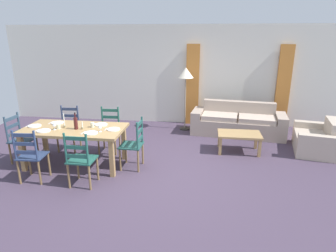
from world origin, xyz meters
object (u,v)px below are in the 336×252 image
coffee_cup_secondary (58,126)px  armchair_upholstered (318,141)px  dining_chair_near_left (31,155)px  dining_chair_far_right (109,130)px  coffee_table (239,136)px  coffee_cup_primary (92,125)px  dining_chair_far_left (69,128)px  wine_glass_near_right (100,126)px  couch (238,123)px  standing_lamp (186,77)px  dining_chair_head_west (20,138)px  wine_glass_near_left (54,124)px  dining_chair_head_east (134,144)px  wine_bottle (76,123)px  dining_chair_near_right (81,159)px  dining_table (74,132)px

coffee_cup_secondary → armchair_upholstered: bearing=15.3°
dining_chair_near_left → coffee_cup_secondary: (0.20, 0.65, 0.32)m
dining_chair_far_right → coffee_table: 2.78m
dining_chair_near_left → coffee_cup_primary: size_ratio=10.67×
dining_chair_near_left → dining_chair_far_left: 1.48m
dining_chair_far_right → coffee_table: bearing=6.5°
wine_glass_near_right → coffee_cup_secondary: wine_glass_near_right is taller
couch → standing_lamp: size_ratio=1.44×
dining_chair_head_west → couch: size_ratio=0.41×
wine_glass_near_left → coffee_cup_secondary: size_ratio=1.79×
wine_glass_near_right → couch: wine_glass_near_right is taller
dining_chair_far_right → dining_chair_head_west: size_ratio=1.00×
dining_chair_head_west → dining_chair_head_east: same height
dining_chair_far_right → standing_lamp: standing_lamp is taller
dining_chair_far_left → wine_bottle: wine_bottle is taller
wine_bottle → dining_chair_near_left: bearing=-128.4°
dining_chair_head_west → coffee_cup_secondary: (0.89, -0.10, 0.32)m
dining_chair_head_west → standing_lamp: standing_lamp is taller
dining_chair_near_right → coffee_table: 3.30m
wine_glass_near_right → dining_chair_near_left: bearing=-150.4°
dining_table → wine_glass_near_right: (0.58, -0.14, 0.20)m
coffee_cup_primary → coffee_cup_secondary: same height
coffee_cup_primary → dining_chair_near_left: bearing=-134.0°
couch → wine_glass_near_right: bearing=-137.8°
coffee_table → dining_chair_far_right: bearing=-173.5°
dining_table → dining_chair_head_west: size_ratio=1.98×
coffee_cup_primary → coffee_table: bearing=19.2°
wine_glass_near_left → coffee_table: bearing=19.5°
dining_chair_head_west → coffee_cup_primary: (1.49, 0.07, 0.32)m
dining_chair_head_west → armchair_upholstered: dining_chair_head_west is taller
wine_glass_near_left → dining_chair_head_west: bearing=169.0°
coffee_cup_primary → dining_chair_head_west: bearing=-177.2°
dining_chair_near_left → couch: dining_chair_near_left is taller
dining_chair_head_east → standing_lamp: (0.77, 2.46, 0.93)m
dining_chair_near_left → dining_chair_near_right: same height
coffee_cup_primary → couch: size_ratio=0.04×
dining_chair_head_west → wine_glass_near_right: dining_chair_head_west is taller
dining_table → wine_bottle: wine_bottle is taller
wine_bottle → wine_glass_near_left: (-0.38, -0.09, -0.01)m
dining_table → wine_bottle: bearing=-33.3°
dining_table → coffee_table: (3.18, 1.08, -0.31)m
wine_glass_near_left → coffee_table: 3.72m
dining_chair_far_left → wine_glass_near_left: (0.19, -0.90, 0.38)m
dining_chair_near_left → wine_glass_near_left: (0.15, 0.58, 0.38)m
coffee_cup_primary → coffee_cup_secondary: size_ratio=1.00×
dining_chair_near_left → wine_bottle: (0.53, 0.67, 0.39)m
wine_glass_near_right → armchair_upholstered: 4.59m
armchair_upholstered → dining_table: bearing=-164.9°
dining_chair_near_right → armchair_upholstered: dining_chair_near_right is taller
dining_chair_near_left → coffee_table: dining_chair_near_left is taller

